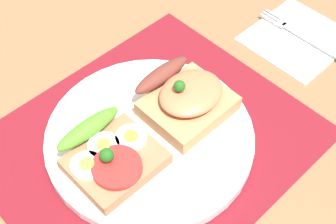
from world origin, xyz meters
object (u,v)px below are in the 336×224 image
(plate, at_px, (150,137))
(fork, at_px, (298,33))
(sandwich_egg_tomato, at_px, (110,155))
(sandwich_salmon, at_px, (186,98))
(napkin, at_px, (298,38))

(plate, xyz_separation_m, fork, (0.28, -0.01, -0.00))
(sandwich_egg_tomato, height_order, sandwich_salmon, sandwich_salmon)
(sandwich_salmon, height_order, fork, sandwich_salmon)
(fork, bearing_deg, sandwich_salmon, 177.84)
(plate, bearing_deg, napkin, -2.81)
(sandwich_egg_tomato, distance_m, fork, 0.34)
(sandwich_egg_tomato, bearing_deg, napkin, -2.59)
(sandwich_egg_tomato, bearing_deg, fork, -2.04)
(sandwich_egg_tomato, distance_m, sandwich_salmon, 0.11)
(sandwich_salmon, distance_m, fork, 0.22)
(sandwich_salmon, bearing_deg, plate, 177.91)
(sandwich_egg_tomato, relative_size, sandwich_salmon, 0.98)
(plate, height_order, sandwich_egg_tomato, sandwich_egg_tomato)
(napkin, bearing_deg, plate, 177.19)
(napkin, xyz_separation_m, fork, (0.00, 0.00, 0.00))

